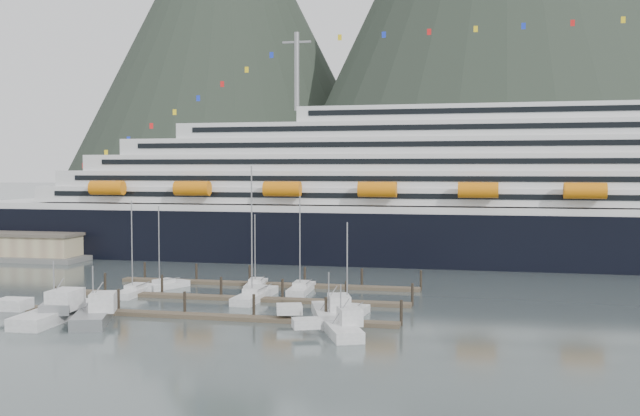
# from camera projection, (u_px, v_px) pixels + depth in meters

# --- Properties ---
(ground) EXTENTS (1600.00, 1600.00, 0.00)m
(ground) POSITION_uv_depth(u_px,v_px,m) (267.00, 305.00, 100.05)
(ground) COLOR #485554
(ground) RESTS_ON ground
(mountains) EXTENTS (870.00, 440.00, 420.00)m
(mountains) POSITION_uv_depth(u_px,v_px,m) (518.00, 3.00, 653.39)
(mountains) COLOR black
(mountains) RESTS_ON ground
(cruise_ship) EXTENTS (210.00, 30.40, 50.30)m
(cruise_ship) POSITION_uv_depth(u_px,v_px,m) (495.00, 201.00, 146.37)
(cruise_ship) COLOR black
(cruise_ship) RESTS_ON ground
(dock_near) EXTENTS (48.18, 2.28, 3.20)m
(dock_near) POSITION_uv_depth(u_px,v_px,m) (205.00, 316.00, 91.43)
(dock_near) COLOR #42362A
(dock_near) RESTS_ON ground
(dock_mid) EXTENTS (48.18, 2.28, 3.20)m
(dock_mid) POSITION_uv_depth(u_px,v_px,m) (239.00, 298.00, 104.09)
(dock_mid) COLOR #42362A
(dock_mid) RESTS_ON ground
(dock_far) EXTENTS (48.18, 2.28, 3.20)m
(dock_far) POSITION_uv_depth(u_px,v_px,m) (266.00, 284.00, 116.76)
(dock_far) COLOR #42362A
(dock_far) RESTS_ON ground
(sailboat_a) EXTENTS (5.71, 8.97, 13.08)m
(sailboat_a) POSITION_uv_depth(u_px,v_px,m) (164.00, 286.00, 113.76)
(sailboat_a) COLOR #B2B2B2
(sailboat_a) RESTS_ON ground
(sailboat_b) EXTENTS (2.79, 10.06, 14.17)m
(sailboat_b) POSITION_uv_depth(u_px,v_px,m) (136.00, 292.00, 108.64)
(sailboat_b) COLOR #B2B2B2
(sailboat_b) RESTS_ON ground
(sailboat_c) EXTENTS (3.22, 9.96, 14.78)m
(sailboat_c) POSITION_uv_depth(u_px,v_px,m) (301.00, 289.00, 110.60)
(sailboat_c) COLOR #B2B2B2
(sailboat_c) RESTS_ON ground
(sailboat_d) EXTENTS (3.28, 12.59, 19.20)m
(sailboat_d) POSITION_uv_depth(u_px,v_px,m) (255.00, 296.00, 104.64)
(sailboat_d) COLOR #B2B2B2
(sailboat_d) RESTS_ON ground
(sailboat_f) EXTENTS (3.86, 9.03, 11.83)m
(sailboat_f) POSITION_uv_depth(u_px,v_px,m) (256.00, 286.00, 114.43)
(sailboat_f) COLOR #B2B2B2
(sailboat_f) RESTS_ON ground
(sailboat_h) EXTENTS (3.78, 9.67, 12.32)m
(sailboat_h) POSITION_uv_depth(u_px,v_px,m) (349.00, 315.00, 91.41)
(sailboat_h) COLOR #B2B2B2
(sailboat_h) RESTS_ON ground
(trawler_a) EXTENTS (10.47, 14.52, 7.93)m
(trawler_a) POSITION_uv_depth(u_px,v_px,m) (53.00, 312.00, 90.30)
(trawler_a) COLOR #B2B2B2
(trawler_a) RESTS_ON ground
(trawler_b) EXTENTS (9.86, 11.93, 7.39)m
(trawler_b) POSITION_uv_depth(u_px,v_px,m) (92.00, 314.00, 89.12)
(trawler_b) COLOR #919497
(trawler_b) RESTS_ON ground
(trawler_c) EXTENTS (9.85, 12.91, 6.36)m
(trawler_c) POSITION_uv_depth(u_px,v_px,m) (328.00, 313.00, 90.24)
(trawler_c) COLOR #B2B2B2
(trawler_c) RESTS_ON ground
(trawler_d) EXTENTS (8.78, 10.62, 6.05)m
(trawler_d) POSITION_uv_depth(u_px,v_px,m) (340.00, 327.00, 82.53)
(trawler_d) COLOR #B2B2B2
(trawler_d) RESTS_ON ground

